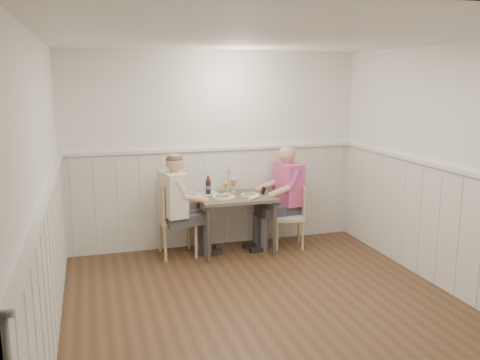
{
  "coord_description": "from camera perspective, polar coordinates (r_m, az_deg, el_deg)",
  "views": [
    {
      "loc": [
        -1.62,
        -4.31,
        2.24
      ],
      "look_at": [
        0.16,
        1.64,
        1.0
      ],
      "focal_mm": 38.0,
      "sensor_mm": 36.0,
      "label": 1
    }
  ],
  "objects": [
    {
      "name": "plate_man",
      "position": [
        6.6,
        1.08,
        -1.6
      ],
      "size": [
        0.24,
        0.24,
        0.06
      ],
      "color": "white",
      "rests_on": "dining_table"
    },
    {
      "name": "ground_plane",
      "position": [
        5.12,
        3.62,
        -14.67
      ],
      "size": [
        4.5,
        4.5,
        0.0
      ],
      "primitive_type": "plane",
      "color": "#45301B"
    },
    {
      "name": "plate_diner",
      "position": [
        6.47,
        -1.95,
        -1.82
      ],
      "size": [
        0.29,
        0.29,
        0.07
      ],
      "color": "white",
      "rests_on": "dining_table"
    },
    {
      "name": "beer_glass_b",
      "position": [
        6.7,
        -1.66,
        -0.59
      ],
      "size": [
        0.07,
        0.07,
        0.17
      ],
      "color": "silver",
      "rests_on": "dining_table"
    },
    {
      "name": "room_shell",
      "position": [
        4.66,
        3.85,
        2.34
      ],
      "size": [
        4.04,
        4.54,
        2.6
      ],
      "color": "white",
      "rests_on": "ground"
    },
    {
      "name": "beer_bottle",
      "position": [
        6.66,
        -3.59,
        -0.68
      ],
      "size": [
        0.07,
        0.07,
        0.25
      ],
      "color": "black",
      "rests_on": "dining_table"
    },
    {
      "name": "rolled_napkin",
      "position": [
        6.4,
        1.54,
        -2.01
      ],
      "size": [
        0.17,
        0.14,
        0.04
      ],
      "color": "white",
      "rests_on": "dining_table"
    },
    {
      "name": "grass_vase",
      "position": [
        6.81,
        -1.4,
        0.03
      ],
      "size": [
        0.04,
        0.04,
        0.36
      ],
      "color": "silver",
      "rests_on": "dining_table"
    },
    {
      "name": "dining_table",
      "position": [
        6.6,
        -0.5,
        -2.64
      ],
      "size": [
        0.97,
        0.7,
        0.75
      ],
      "color": "#4E4639",
      "rests_on": "ground"
    },
    {
      "name": "gingham_mat",
      "position": [
        6.71,
        -3.76,
        -1.54
      ],
      "size": [
        0.33,
        0.28,
        0.01
      ],
      "color": "#6C81B8",
      "rests_on": "dining_table"
    },
    {
      "name": "chair_right",
      "position": [
        6.87,
        5.91,
        -3.78
      ],
      "size": [
        0.49,
        0.49,
        0.85
      ],
      "color": "#A08156",
      "rests_on": "ground"
    },
    {
      "name": "chair_left",
      "position": [
        6.53,
        -7.57,
        -4.07
      ],
      "size": [
        0.46,
        0.46,
        0.96
      ],
      "color": "#A08156",
      "rests_on": "ground"
    },
    {
      "name": "beer_glass_a",
      "position": [
        6.78,
        -0.74,
        -0.26
      ],
      "size": [
        0.08,
        0.08,
        0.2
      ],
      "color": "silver",
      "rests_on": "dining_table"
    },
    {
      "name": "diner_cream",
      "position": [
        6.4,
        -7.12,
        -3.88
      ],
      "size": [
        0.69,
        0.5,
        1.37
      ],
      "color": "#3F3F47",
      "rests_on": "ground"
    },
    {
      "name": "wainscot",
      "position": [
        5.48,
        1.21,
        -5.17
      ],
      "size": [
        4.0,
        4.49,
        1.34
      ],
      "color": "silver",
      "rests_on": "ground"
    },
    {
      "name": "man_in_pink",
      "position": [
        6.89,
        5.12,
        -2.65
      ],
      "size": [
        0.69,
        0.48,
        1.4
      ],
      "color": "#3F3F47",
      "rests_on": "ground"
    }
  ]
}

